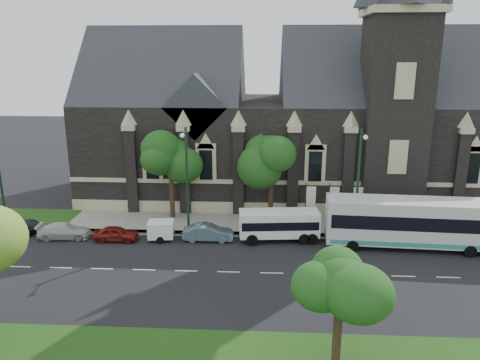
# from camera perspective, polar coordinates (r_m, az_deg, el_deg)

# --- Properties ---
(ground) EXTENTS (160.00, 160.00, 0.00)m
(ground) POSITION_cam_1_polar(r_m,az_deg,el_deg) (32.65, -1.41, -11.35)
(ground) COLOR black
(ground) RESTS_ON ground
(sidewalk) EXTENTS (80.00, 5.00, 0.15)m
(sidewalk) POSITION_cam_1_polar(r_m,az_deg,el_deg) (41.31, -0.38, -5.32)
(sidewalk) COLOR gray
(sidewalk) RESTS_ON ground
(museum) EXTENTS (40.00, 17.70, 29.90)m
(museum) POSITION_cam_1_polar(r_m,az_deg,el_deg) (48.36, 6.39, 7.57)
(museum) COLOR black
(museum) RESTS_ON ground
(tree_park_east) EXTENTS (3.40, 3.40, 6.28)m
(tree_park_east) POSITION_cam_1_polar(r_m,az_deg,el_deg) (22.49, 12.78, -11.65)
(tree_park_east) COLOR black
(tree_park_east) RESTS_ON ground
(tree_walk_right) EXTENTS (4.08, 4.08, 7.80)m
(tree_walk_right) POSITION_cam_1_polar(r_m,az_deg,el_deg) (40.76, 4.23, 2.79)
(tree_walk_right) COLOR black
(tree_walk_right) RESTS_ON ground
(tree_walk_left) EXTENTS (3.91, 3.91, 7.64)m
(tree_walk_left) POSITION_cam_1_polar(r_m,az_deg,el_deg) (41.57, -8.31, 2.80)
(tree_walk_left) COLOR black
(tree_walk_left) RESTS_ON ground
(street_lamp_near) EXTENTS (0.36, 1.88, 9.00)m
(street_lamp_near) POSITION_cam_1_polar(r_m,az_deg,el_deg) (38.17, 14.54, 0.36)
(street_lamp_near) COLOR #163320
(street_lamp_near) RESTS_ON ground
(street_lamp_mid) EXTENTS (0.36, 1.88, 9.00)m
(street_lamp_mid) POSITION_cam_1_polar(r_m,az_deg,el_deg) (37.94, -6.66, 0.67)
(street_lamp_mid) COLOR #163320
(street_lamp_mid) RESTS_ON ground
(banner_flag_left) EXTENTS (0.90, 0.10, 4.00)m
(banner_flag_left) POSITION_cam_1_polar(r_m,az_deg,el_deg) (40.19, 8.56, -2.61)
(banner_flag_left) COLOR #163320
(banner_flag_left) RESTS_ON ground
(banner_flag_center) EXTENTS (0.90, 0.10, 4.00)m
(banner_flag_center) POSITION_cam_1_polar(r_m,az_deg,el_deg) (40.44, 11.39, -2.63)
(banner_flag_center) COLOR #163320
(banner_flag_center) RESTS_ON ground
(banner_flag_right) EXTENTS (0.90, 0.10, 4.00)m
(banner_flag_right) POSITION_cam_1_polar(r_m,az_deg,el_deg) (40.78, 14.17, -2.65)
(banner_flag_right) COLOR #163320
(banner_flag_right) RESTS_ON ground
(tour_coach) EXTENTS (13.39, 3.68, 3.87)m
(tour_coach) POSITION_cam_1_polar(r_m,az_deg,el_deg) (38.15, 20.70, -4.91)
(tour_coach) COLOR silver
(tour_coach) RESTS_ON ground
(shuttle_bus) EXTENTS (6.56, 2.82, 2.47)m
(shuttle_bus) POSITION_cam_1_polar(r_m,az_deg,el_deg) (37.43, 4.91, -5.39)
(shuttle_bus) COLOR white
(shuttle_bus) RESTS_ON ground
(box_trailer) EXTENTS (3.02, 1.78, 1.58)m
(box_trailer) POSITION_cam_1_polar(r_m,az_deg,el_deg) (38.09, -9.79, -6.07)
(box_trailer) COLOR white
(box_trailer) RESTS_ON ground
(sedan) EXTENTS (4.09, 1.48, 1.34)m
(sedan) POSITION_cam_1_polar(r_m,az_deg,el_deg) (37.61, -3.97, -6.52)
(sedan) COLOR slate
(sedan) RESTS_ON ground
(car_far_red) EXTENTS (3.59, 1.49, 1.22)m
(car_far_red) POSITION_cam_1_polar(r_m,az_deg,el_deg) (38.81, -15.13, -6.44)
(car_far_red) COLOR maroon
(car_far_red) RESTS_ON ground
(car_far_white) EXTENTS (4.42, 2.12, 1.24)m
(car_far_white) POSITION_cam_1_polar(r_m,az_deg,el_deg) (40.64, -20.97, -5.93)
(car_far_white) COLOR silver
(car_far_white) RESTS_ON ground
(car_far_black) EXTENTS (5.09, 2.56, 1.38)m
(car_far_black) POSITION_cam_1_polar(r_m,az_deg,el_deg) (43.57, -26.77, -5.07)
(car_far_black) COLOR black
(car_far_black) RESTS_ON ground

